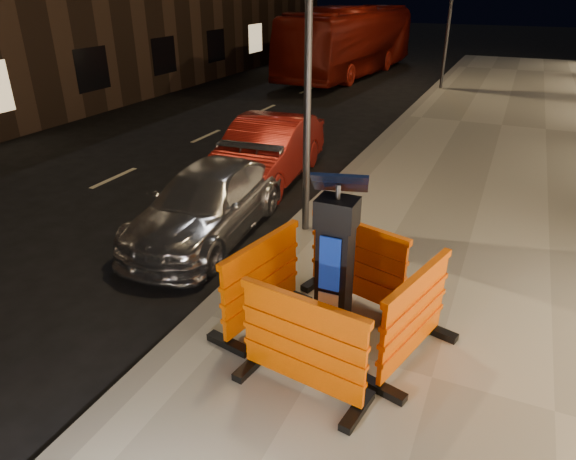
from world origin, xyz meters
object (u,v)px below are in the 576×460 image
at_px(barrier_front, 302,346).
at_px(bus_doubledecker, 349,75).
at_px(car_red, 267,180).
at_px(barrier_kerbside, 262,282).
at_px(barrier_bldgside, 414,318).
at_px(barrier_back, 357,263).
at_px(car_silver, 210,233).
at_px(parking_kiosk, 335,265).

height_order(barrier_front, bus_doubledecker, bus_doubledecker).
distance_m(car_red, bus_doubledecker, 15.68).
height_order(barrier_kerbside, barrier_bldgside, same).
distance_m(barrier_back, car_silver, 3.44).
height_order(car_silver, bus_doubledecker, bus_doubledecker).
bearing_deg(barrier_bldgside, bus_doubledecker, 35.24).
height_order(barrier_front, barrier_back, same).
distance_m(parking_kiosk, barrier_kerbside, 1.06).
relative_size(parking_kiosk, barrier_front, 1.40).
bearing_deg(bus_doubledecker, car_red, -74.97).
relative_size(barrier_back, barrier_kerbside, 1.00).
height_order(parking_kiosk, barrier_front, parking_kiosk).
bearing_deg(barrier_back, car_silver, 174.90).
height_order(parking_kiosk, car_silver, parking_kiosk).
bearing_deg(barrier_front, barrier_kerbside, 143.51).
xyz_separation_m(barrier_bldgside, car_red, (-4.34, 5.12, -0.73)).
bearing_deg(barrier_kerbside, bus_doubledecker, 26.40).
bearing_deg(barrier_bldgside, car_silver, 77.27).
xyz_separation_m(parking_kiosk, barrier_back, (0.00, 0.95, -0.46)).
bearing_deg(parking_kiosk, car_silver, 158.50).
xyz_separation_m(parking_kiosk, bus_doubledecker, (-6.40, 20.51, -1.19)).
bearing_deg(car_silver, parking_kiosk, -39.51).
height_order(car_red, bus_doubledecker, bus_doubledecker).
relative_size(parking_kiosk, car_silver, 0.51).
relative_size(parking_kiosk, barrier_kerbside, 1.40).
distance_m(barrier_kerbside, car_silver, 3.17).
bearing_deg(barrier_bldgside, car_red, 55.79).
height_order(barrier_back, barrier_kerbside, same).
bearing_deg(bus_doubledecker, barrier_kerbside, -71.15).
bearing_deg(parking_kiosk, bus_doubledecker, 120.85).
xyz_separation_m(parking_kiosk, barrier_front, (0.00, -0.95, -0.46)).
relative_size(parking_kiosk, car_red, 0.48).
distance_m(barrier_back, barrier_bldgside, 1.34).
bearing_deg(barrier_back, barrier_kerbside, -118.49).
distance_m(barrier_kerbside, car_red, 5.72).
height_order(barrier_kerbside, bus_doubledecker, bus_doubledecker).
distance_m(car_silver, bus_doubledecker, 18.61).
height_order(parking_kiosk, bus_doubledecker, parking_kiosk).
bearing_deg(barrier_kerbside, barrier_back, -33.49).
bearing_deg(car_silver, barrier_front, -49.64).
bearing_deg(barrier_back, bus_doubledecker, 124.64).
distance_m(parking_kiosk, barrier_back, 1.06).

